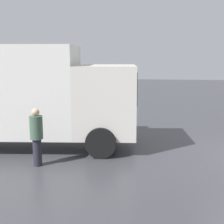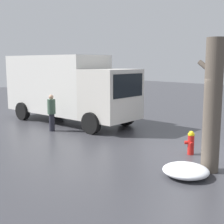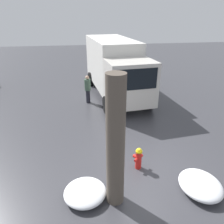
# 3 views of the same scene
# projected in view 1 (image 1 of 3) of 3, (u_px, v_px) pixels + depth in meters

# --- Properties ---
(delivery_truck) EXTENTS (7.45, 3.12, 3.24)m
(delivery_truck) POSITION_uv_depth(u_px,v_px,m) (17.00, 93.00, 9.96)
(delivery_truck) COLOR beige
(delivery_truck) RESTS_ON ground_plane
(pedestrian) EXTENTS (0.34, 0.34, 1.57)m
(pedestrian) POSITION_uv_depth(u_px,v_px,m) (37.00, 135.00, 8.28)
(pedestrian) COLOR #23232D
(pedestrian) RESTS_ON ground_plane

